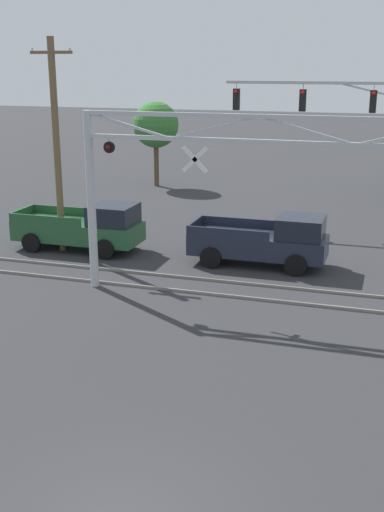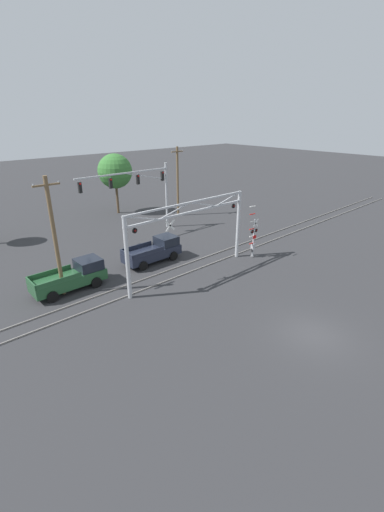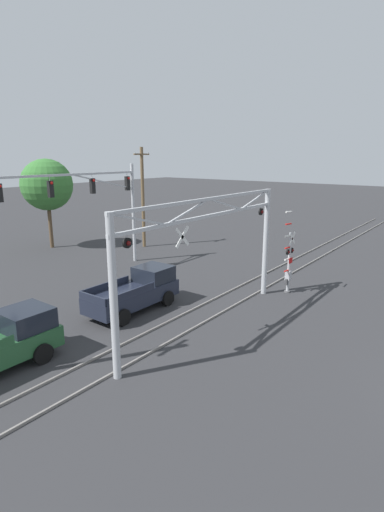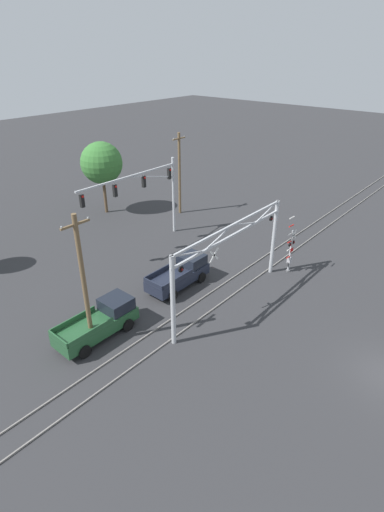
{
  "view_description": "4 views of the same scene",
  "coord_description": "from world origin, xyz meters",
  "views": [
    {
      "loc": [
        4.0,
        -8.33,
        7.57
      ],
      "look_at": [
        -1.67,
        9.68,
        1.9
      ],
      "focal_mm": 45.0,
      "sensor_mm": 36.0,
      "label": 1
    },
    {
      "loc": [
        -16.85,
        -7.92,
        12.31
      ],
      "look_at": [
        -1.0,
        9.81,
        2.36
      ],
      "focal_mm": 24.0,
      "sensor_mm": 36.0,
      "label": 2
    },
    {
      "loc": [
        -14.57,
        1.08,
        7.92
      ],
      "look_at": [
        1.34,
        13.12,
        2.88
      ],
      "focal_mm": 28.0,
      "sensor_mm": 36.0,
      "label": 3
    },
    {
      "loc": [
        -19.75,
        -2.3,
        16.38
      ],
      "look_at": [
        -0.3,
        14.39,
        2.78
      ],
      "focal_mm": 28.0,
      "sensor_mm": 36.0,
      "label": 4
    }
  ],
  "objects": [
    {
      "name": "rail_track_near",
      "position": [
        0.0,
        11.46,
        0.05
      ],
      "size": [
        80.0,
        0.08,
        0.1
      ],
      "primitive_type": "cube",
      "color": "gray",
      "rests_on": "ground_plane"
    },
    {
      "name": "rail_track_far",
      "position": [
        0.0,
        12.9,
        0.05
      ],
      "size": [
        80.0,
        0.08,
        0.1
      ],
      "primitive_type": "cube",
      "color": "gray",
      "rests_on": "ground_plane"
    },
    {
      "name": "crossing_gantry",
      "position": [
        -0.01,
        11.18,
        3.96
      ],
      "size": [
        11.83,
        0.31,
        6.11
      ],
      "color": "#B7BABF",
      "rests_on": "ground_plane"
    },
    {
      "name": "crossing_signal_mast",
      "position": [
        6.75,
        10.13,
        1.82
      ],
      "size": [
        1.26,
        0.35,
        4.93
      ],
      "color": "#B7BABF",
      "rests_on": "ground_plane"
    },
    {
      "name": "traffic_signal_span",
      "position": [
        3.6,
        22.61,
        5.16
      ],
      "size": [
        10.68,
        0.39,
        7.34
      ],
      "color": "#B7BABF",
      "rests_on": "ground_plane"
    },
    {
      "name": "pickup_truck_lead",
      "position": [
        -0.46,
        15.4,
        0.98
      ],
      "size": [
        5.29,
        2.21,
        2.04
      ],
      "color": "#1E2333",
      "rests_on": "ground_plane"
    },
    {
      "name": "utility_pole_right",
      "position": [
        10.59,
        25.48,
        4.45
      ],
      "size": [
        1.8,
        0.28,
        8.61
      ],
      "color": "brown",
      "rests_on": "ground_plane"
    },
    {
      "name": "background_tree_beyond_span",
      "position": [
        5.42,
        31.76,
        5.47
      ],
      "size": [
        4.37,
        4.37,
        7.67
      ],
      "color": "brown",
      "rests_on": "ground_plane"
    }
  ]
}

